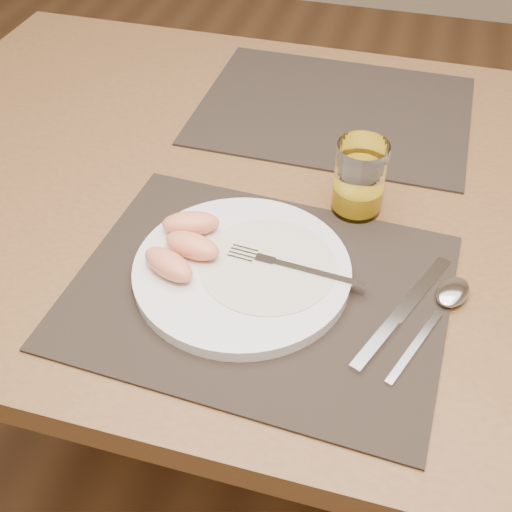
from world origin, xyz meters
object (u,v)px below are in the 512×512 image
object	(u,v)px
placemat_far	(334,110)
plate	(242,270)
placemat_near	(260,290)
knife	(395,320)
spoon	(447,300)
juice_glass	(359,181)
fork	(283,265)
table	(306,230)

from	to	relation	value
placemat_far	plate	distance (m)	0.42
placemat_near	knife	world-z (taller)	knife
plate	knife	distance (m)	0.19
knife	spoon	size ratio (longest dim) A/B	1.12
placemat_near	spoon	distance (m)	0.23
plate	juice_glass	distance (m)	0.21
fork	spoon	xyz separation A→B (m)	(0.20, 0.01, -0.01)
placemat_far	knife	size ratio (longest dim) A/B	2.15
table	placemat_far	world-z (taller)	placemat_far
fork	table	bearing A→B (deg)	92.55
placemat_near	fork	distance (m)	0.04
plate	spoon	xyz separation A→B (m)	(0.25, 0.02, -0.00)
plate	juice_glass	world-z (taller)	juice_glass
placemat_far	juice_glass	bearing A→B (deg)	-72.74
table	plate	distance (m)	0.23
table	juice_glass	size ratio (longest dim) A/B	13.41
placemat_near	plate	distance (m)	0.03
placemat_far	fork	bearing A→B (deg)	-88.15
spoon	knife	bearing A→B (deg)	-140.38
placemat_near	juice_glass	bearing A→B (deg)	64.87
placemat_near	plate	world-z (taller)	plate
spoon	juice_glass	world-z (taller)	juice_glass
fork	knife	distance (m)	0.15
spoon	juice_glass	xyz separation A→B (m)	(-0.13, 0.15, 0.04)
placemat_far	fork	size ratio (longest dim) A/B	2.57
table	placemat_far	bearing A→B (deg)	91.26
spoon	placemat_far	bearing A→B (deg)	117.96
placemat_far	juice_glass	world-z (taller)	juice_glass
placemat_far	spoon	distance (m)	0.45
placemat_far	plate	bearing A→B (deg)	-94.85
knife	table	bearing A→B (deg)	123.75
table	knife	size ratio (longest dim) A/B	6.69
table	placemat_far	xyz separation A→B (m)	(-0.00, 0.22, 0.09)
juice_glass	placemat_far	bearing A→B (deg)	107.26
fork	spoon	size ratio (longest dim) A/B	0.94
placemat_far	spoon	size ratio (longest dim) A/B	2.42
table	juice_glass	distance (m)	0.16
plate	spoon	size ratio (longest dim) A/B	1.45
spoon	fork	bearing A→B (deg)	-177.75
fork	knife	size ratio (longest dim) A/B	0.84
table	spoon	distance (m)	0.29
placemat_far	plate	xyz separation A→B (m)	(-0.04, -0.42, 0.01)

